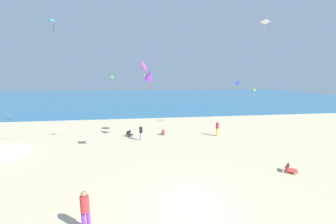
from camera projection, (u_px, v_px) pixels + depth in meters
name	position (u px, v px, depth m)	size (l,w,h in m)	color
ground_plane	(166.00, 140.00, 19.15)	(120.00, 120.00, 0.00)	beige
ocean_water	(149.00, 97.00, 58.59)	(120.00, 60.00, 0.05)	teal
beach_chair_mid_beach	(129.00, 134.00, 20.27)	(0.80, 0.80, 0.61)	black
beach_chair_near_camera	(290.00, 169.00, 12.68)	(0.87, 0.85, 0.56)	#D13D3D
person_1	(141.00, 132.00, 18.96)	(0.42, 0.42, 1.49)	white
person_2	(85.00, 208.00, 7.76)	(0.35, 0.35, 1.69)	purple
person_3	(163.00, 133.00, 20.76)	(0.60, 0.46, 0.67)	red
person_4	(217.00, 127.00, 20.34)	(0.44, 0.44, 1.56)	yellow
kite_teal	(53.00, 20.00, 20.03)	(0.62, 0.72, 1.30)	#1EADAD
kite_green	(112.00, 77.00, 24.78)	(0.46, 0.29, 0.84)	green
kite_purple	(150.00, 75.00, 19.37)	(1.45, 1.44, 2.10)	purple
kite_magenta	(144.00, 67.00, 13.77)	(0.34, 0.79, 1.21)	#DB3DA8
kite_blue	(238.00, 83.00, 31.49)	(0.81, 0.26, 1.12)	blue
kite_white	(265.00, 21.00, 20.07)	(0.89, 0.81, 1.58)	white
kite_lime	(254.00, 89.00, 28.70)	(0.60, 0.61, 1.25)	#99DB33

